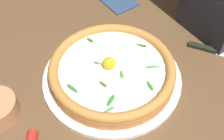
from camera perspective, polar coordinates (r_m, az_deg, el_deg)
name	(u,v)px	position (r m, az deg, el deg)	size (l,w,h in m)	color
ground_plane	(100,83)	(0.71, -2.53, -2.62)	(2.40, 2.40, 0.03)	brown
pizza_plate	(112,77)	(0.69, 0.00, -1.41)	(0.34, 0.34, 0.01)	white
pizza	(112,70)	(0.67, -0.01, 0.09)	(0.30, 0.30, 0.06)	#BE713B
table_knife	(215,51)	(0.80, 20.21, 3.66)	(0.09, 0.20, 0.01)	silver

